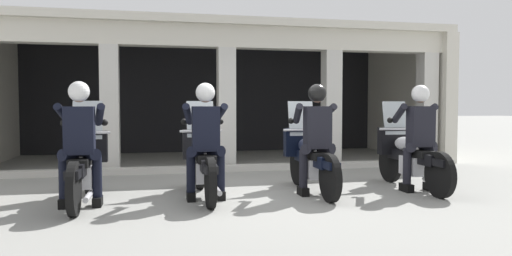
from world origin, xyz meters
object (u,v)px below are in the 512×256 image
(motorcycle_far_left, at_px, (84,165))
(police_officer_far_left, at_px, (80,133))
(police_officer_center_right, at_px, (317,130))
(motorcycle_far_right, at_px, (409,156))
(motorcycle_center_left, at_px, (204,161))
(police_officer_center_left, at_px, (205,131))
(police_officer_far_right, at_px, (419,129))
(motorcycle_center_right, at_px, (310,158))

(motorcycle_far_left, distance_m, police_officer_far_left, 0.52)
(motorcycle_far_left, xyz_separation_m, police_officer_far_left, (-0.00, -0.28, 0.44))
(police_officer_far_left, bearing_deg, motorcycle_far_left, 84.80)
(police_officer_center_right, height_order, motorcycle_far_right, police_officer_center_right)
(motorcycle_far_left, distance_m, police_officer_center_right, 3.21)
(police_officer_far_left, height_order, motorcycle_far_right, police_officer_far_left)
(motorcycle_far_left, height_order, police_officer_far_left, police_officer_far_left)
(police_officer_far_left, distance_m, motorcycle_far_right, 4.80)
(motorcycle_center_left, bearing_deg, police_officer_far_left, -170.60)
(motorcycle_center_left, bearing_deg, police_officer_center_left, -94.09)
(police_officer_far_right, bearing_deg, motorcycle_center_left, 170.72)
(police_officer_center_right, bearing_deg, police_officer_far_right, -1.33)
(motorcycle_center_left, height_order, motorcycle_far_right, same)
(police_officer_center_left, bearing_deg, motorcycle_far_right, 0.79)
(motorcycle_center_left, relative_size, motorcycle_far_right, 1.00)
(police_officer_center_right, xyz_separation_m, police_officer_far_right, (1.59, -0.06, 0.00))
(motorcycle_center_right, relative_size, police_officer_center_right, 1.29)
(police_officer_center_left, distance_m, police_officer_center_right, 1.59)
(police_officer_center_right, bearing_deg, motorcycle_center_left, 171.54)
(motorcycle_far_left, distance_m, motorcycle_center_right, 3.18)
(motorcycle_far_left, height_order, motorcycle_center_right, same)
(police_officer_center_right, bearing_deg, police_officer_center_left, -178.31)
(police_officer_center_left, distance_m, motorcycle_center_right, 1.68)
(police_officer_far_left, distance_m, motorcycle_center_right, 3.24)
(police_officer_center_left, distance_m, motorcycle_far_right, 3.22)
(motorcycle_far_right, bearing_deg, motorcycle_far_left, 177.07)
(motorcycle_far_right, xyz_separation_m, police_officer_far_right, (-0.00, -0.28, 0.44))
(motorcycle_far_left, xyz_separation_m, police_officer_center_right, (3.18, -0.16, 0.44))
(motorcycle_center_left, xyz_separation_m, police_officer_center_left, (-0.00, -0.28, 0.44))
(police_officer_center_right, xyz_separation_m, motorcycle_far_right, (1.59, 0.23, -0.44))
(motorcycle_center_left, relative_size, motorcycle_center_right, 1.00)
(motorcycle_far_left, distance_m, police_officer_far_right, 4.79)
(motorcycle_far_left, xyz_separation_m, police_officer_center_left, (1.59, -0.19, 0.44))
(police_officer_center_left, relative_size, police_officer_center_right, 1.00)
(motorcycle_center_left, height_order, police_officer_center_left, police_officer_center_left)
(police_officer_far_left, bearing_deg, motorcycle_center_left, 8.30)
(motorcycle_far_left, relative_size, police_officer_far_right, 1.29)
(motorcycle_far_left, relative_size, police_officer_center_left, 1.29)
(motorcycle_far_left, relative_size, police_officer_far_left, 1.29)
(motorcycle_center_left, height_order, police_officer_center_right, police_officer_center_right)
(motorcycle_center_left, xyz_separation_m, police_officer_far_right, (3.18, -0.31, 0.44))
(motorcycle_center_left, bearing_deg, motorcycle_center_right, -2.80)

